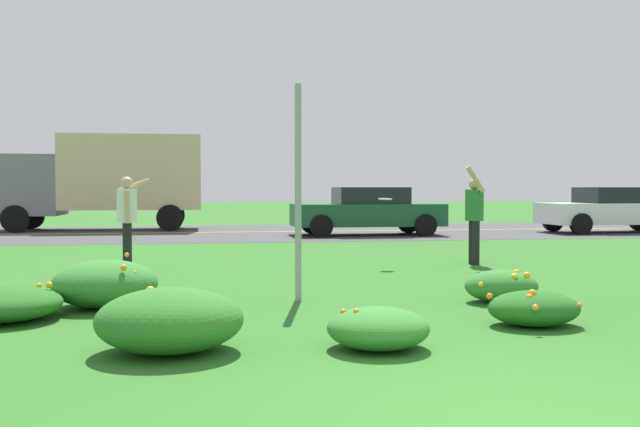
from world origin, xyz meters
name	(u,v)px	position (x,y,z in m)	size (l,w,h in m)	color
ground_plane	(305,262)	(0.00, 9.73, 0.00)	(120.00, 120.00, 0.00)	#2D6B23
highway_strip	(262,232)	(0.00, 19.46, 0.00)	(120.00, 9.17, 0.01)	#424244
highway_center_stripe	(262,232)	(0.00, 19.46, 0.01)	(120.00, 0.16, 0.00)	yellow
daylily_clump_near_camera	(501,286)	(1.71, 4.54, 0.20)	(0.92, 0.74, 0.41)	#337F2D
daylily_clump_mid_right	(534,308)	(1.41, 3.03, 0.18)	(0.96, 0.81, 0.39)	#23661E
daylily_clump_mid_left	(6,304)	(-4.03, 4.22, 0.18)	(1.17, 1.20, 0.39)	#23661E
daylily_clump_front_center	(105,284)	(-3.10, 4.95, 0.28)	(1.24, 1.22, 0.61)	#337F2D
daylily_clump_front_right	(170,320)	(-2.24, 2.42, 0.28)	(1.27, 1.18, 0.56)	#2D7526
daylily_clump_mid_center	(378,328)	(-0.43, 2.25, 0.18)	(0.91, 0.90, 0.37)	#337F2D
sign_post_near_path	(298,193)	(-0.76, 5.10, 1.36)	(0.07, 0.10, 2.72)	#93969B
person_thrower_white_shirt	(127,214)	(-3.21, 8.88, 0.97)	(0.55, 0.48, 1.62)	silver
person_catcher_green_shirt	(474,213)	(3.05, 8.87, 0.96)	(0.42, 0.48, 1.83)	#287038
frisbee_white	(385,199)	(1.32, 8.75, 1.22)	(0.24, 0.24, 0.04)	white
car_white_leftmost	(612,209)	(11.07, 17.40, 0.74)	(4.50, 2.00, 1.45)	silver
car_dark_green_center_left	(368,211)	(3.03, 17.40, 0.74)	(4.50, 2.00, 1.45)	#194C2D
box_truck_gray	(105,177)	(-5.14, 21.52, 1.80)	(6.70, 2.46, 3.20)	slate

